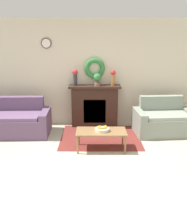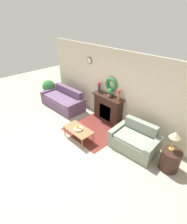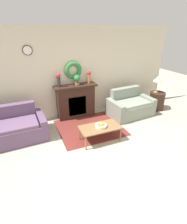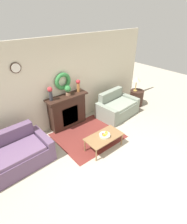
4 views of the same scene
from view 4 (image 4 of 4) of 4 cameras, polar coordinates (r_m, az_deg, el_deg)
The scene contains 13 objects.
ground_plane at distance 4.39m, azimuth 11.30°, elevation -18.86°, with size 16.00×16.00×0.00m, color #ADA38E.
floor_rug at distance 5.32m, azimuth -1.86°, elevation -7.69°, with size 1.80×1.64×0.01m.
wall_back at distance 5.35m, azimuth -10.49°, elevation 8.81°, with size 6.80×0.18×2.70m.
fireplace at distance 5.55m, azimuth -8.50°, elevation 0.41°, with size 1.31×0.41×1.06m.
couch_left at distance 4.64m, azimuth -26.73°, elevation -13.66°, with size 2.08×1.02×0.84m.
loveseat_right at distance 6.21m, azimuth 7.63°, elevation 1.51°, with size 1.47×0.99×0.85m.
coffee_table at distance 4.68m, azimuth 3.42°, elevation -8.27°, with size 1.02×0.54×0.40m.
fruit_bowl at distance 4.64m, azimuth 3.69°, elevation -7.51°, with size 0.29×0.29×0.12m.
side_table_by_loveseat at distance 7.02m, azimuth 13.82°, elevation 4.49°, with size 0.52×0.52×0.61m.
table_lamp at distance 6.71m, azimuth 13.93°, elevation 10.33°, with size 0.29×0.29×0.56m.
vase_on_mantel_left at distance 5.01m, azimuth -13.92°, elevation 6.16°, with size 0.14×0.14×0.41m.
vase_on_mantel_right at distance 5.45m, azimuth -5.03°, elevation 8.87°, with size 0.13×0.13×0.39m.
potted_plant_on_mantel at distance 5.25m, azimuth -8.39°, elevation 7.23°, with size 0.19×0.19×0.31m.
Camera 4 is at (-2.42, -1.60, 3.30)m, focal length 28.00 mm.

